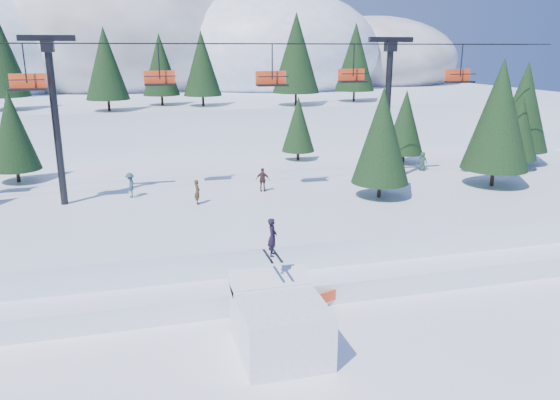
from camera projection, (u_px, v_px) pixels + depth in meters
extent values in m
plane|color=white|center=(272.00, 376.00, 20.70)|extent=(160.00, 160.00, 0.00)
cube|color=white|center=(207.00, 212.00, 37.12)|extent=(70.00, 22.00, 2.50)
cube|color=white|center=(234.00, 280.00, 28.00)|extent=(70.00, 6.00, 1.10)
cube|color=white|center=(163.00, 110.00, 83.20)|extent=(110.00, 60.00, 6.00)
ellipsoid|color=#605B59|center=(118.00, 41.00, 88.27)|extent=(44.00, 39.60, 26.40)
ellipsoid|color=white|center=(274.00, 52.00, 87.28)|extent=(34.00, 30.60, 19.72)
ellipsoid|color=#605B59|center=(373.00, 60.00, 98.18)|extent=(30.00, 27.00, 15.00)
cylinder|color=black|center=(109.00, 105.00, 54.27)|extent=(0.26, 0.26, 1.14)
cone|color=#1C3819|center=(105.00, 63.00, 53.19)|extent=(4.22, 4.22, 6.98)
cylinder|color=black|center=(203.00, 101.00, 59.20)|extent=(0.26, 0.26, 1.10)
cone|color=#1C3819|center=(202.00, 63.00, 58.15)|extent=(4.10, 4.10, 6.78)
cylinder|color=black|center=(296.00, 99.00, 59.78)|extent=(0.26, 0.26, 1.37)
cone|color=#1C3819|center=(296.00, 53.00, 58.47)|extent=(5.09, 5.09, 8.42)
cylinder|color=black|center=(6.00, 103.00, 55.14)|extent=(0.26, 0.26, 1.34)
cone|color=#1C3819|center=(0.00, 54.00, 53.86)|extent=(4.97, 4.97, 8.23)
cylinder|color=black|center=(354.00, 96.00, 64.23)|extent=(0.26, 0.26, 1.25)
cone|color=#1C3819|center=(355.00, 57.00, 63.04)|extent=(4.63, 4.63, 7.65)
cylinder|color=black|center=(162.00, 100.00, 60.02)|extent=(0.26, 0.26, 1.07)
cone|color=#1C3819|center=(160.00, 64.00, 59.00)|extent=(3.99, 3.99, 6.59)
cube|color=white|center=(280.00, 326.00, 22.12)|extent=(3.39, 4.19, 2.29)
cube|color=white|center=(269.00, 281.00, 23.47)|extent=(3.39, 1.46, 0.82)
imported|color=black|center=(272.00, 237.00, 22.77)|extent=(0.57, 0.69, 1.64)
cube|color=black|center=(268.00, 256.00, 22.94)|extent=(0.11, 1.65, 0.03)
cube|color=black|center=(277.00, 255.00, 23.04)|extent=(0.11, 1.65, 0.03)
cylinder|color=black|center=(56.00, 125.00, 33.21)|extent=(0.44, 0.44, 10.00)
cube|color=black|center=(47.00, 38.00, 31.85)|extent=(3.20, 0.35, 0.35)
cube|color=black|center=(48.00, 46.00, 31.97)|extent=(0.70, 0.70, 0.70)
cylinder|color=black|center=(387.00, 114.00, 38.68)|extent=(0.44, 0.44, 10.00)
cube|color=black|center=(391.00, 40.00, 37.31)|extent=(3.20, 0.35, 0.35)
cube|color=black|center=(391.00, 46.00, 37.43)|extent=(0.70, 0.70, 0.70)
cylinder|color=black|center=(236.00, 44.00, 33.54)|extent=(46.00, 0.06, 0.06)
cylinder|color=black|center=(229.00, 44.00, 35.78)|extent=(46.00, 0.06, 0.06)
cylinder|color=black|center=(24.00, 63.00, 30.81)|extent=(0.08, 0.08, 2.20)
cube|color=black|center=(28.00, 89.00, 31.20)|extent=(2.00, 0.75, 0.12)
cube|color=#F9491B|center=(28.00, 81.00, 31.44)|extent=(2.00, 0.10, 0.85)
cylinder|color=black|center=(25.00, 80.00, 30.73)|extent=(2.00, 0.06, 0.06)
cylinder|color=black|center=(159.00, 62.00, 34.93)|extent=(0.08, 0.08, 2.20)
cube|color=black|center=(160.00, 85.00, 35.32)|extent=(2.00, 0.75, 0.12)
cube|color=#F9491B|center=(159.00, 77.00, 35.55)|extent=(2.00, 0.10, 0.85)
cylinder|color=black|center=(160.00, 76.00, 34.84)|extent=(2.00, 0.06, 0.06)
cylinder|color=black|center=(272.00, 62.00, 34.41)|extent=(0.08, 0.08, 2.20)
cube|color=black|center=(272.00, 85.00, 34.80)|extent=(2.00, 0.75, 0.12)
cube|color=#F9491B|center=(271.00, 78.00, 35.03)|extent=(2.00, 0.10, 0.85)
cylinder|color=black|center=(274.00, 77.00, 34.32)|extent=(2.00, 0.06, 0.06)
cylinder|color=black|center=(354.00, 60.00, 38.26)|extent=(0.08, 0.08, 2.20)
cube|color=black|center=(353.00, 82.00, 38.65)|extent=(2.00, 0.75, 0.12)
cube|color=#F9491B|center=(351.00, 75.00, 38.88)|extent=(2.00, 0.10, 0.85)
cylinder|color=black|center=(355.00, 74.00, 38.18)|extent=(2.00, 0.06, 0.06)
cylinder|color=black|center=(462.00, 61.00, 37.78)|extent=(0.08, 0.08, 2.20)
cube|color=black|center=(460.00, 82.00, 38.16)|extent=(2.00, 0.75, 0.12)
cube|color=#F9491B|center=(457.00, 75.00, 38.40)|extent=(2.00, 0.10, 0.85)
cylinder|color=black|center=(463.00, 74.00, 37.69)|extent=(2.00, 0.06, 0.06)
cylinder|color=black|center=(492.00, 177.00, 39.00)|extent=(0.26, 0.26, 1.25)
cone|color=#1C3819|center=(499.00, 115.00, 37.81)|extent=(4.64, 4.64, 7.68)
cylinder|color=black|center=(515.00, 164.00, 44.43)|extent=(0.26, 0.26, 0.85)
cone|color=#1C3819|center=(520.00, 127.00, 43.62)|extent=(3.15, 3.15, 5.20)
cylinder|color=black|center=(518.00, 157.00, 46.46)|extent=(0.26, 0.26, 1.20)
cone|color=#1C3819|center=(524.00, 106.00, 45.32)|extent=(4.44, 4.44, 7.35)
cylinder|color=black|center=(403.00, 158.00, 46.70)|extent=(0.26, 0.26, 0.87)
cone|color=#1C3819|center=(405.00, 122.00, 45.87)|extent=(3.24, 3.24, 5.35)
cylinder|color=black|center=(18.00, 176.00, 40.14)|extent=(0.26, 0.26, 0.94)
cone|color=#1C3819|center=(12.00, 130.00, 39.25)|extent=(3.48, 3.48, 5.76)
cylinder|color=black|center=(298.00, 155.00, 48.25)|extent=(0.26, 0.26, 0.78)
cone|color=#1C3819|center=(298.00, 124.00, 47.51)|extent=(2.89, 2.89, 4.77)
cylinder|color=black|center=(379.00, 190.00, 35.99)|extent=(0.26, 0.26, 1.01)
cone|color=#1C3819|center=(382.00, 136.00, 35.02)|extent=(3.75, 3.75, 6.20)
imported|color=#2D4455|center=(130.00, 185.00, 35.89)|extent=(0.61, 1.07, 1.65)
imported|color=#452D19|center=(197.00, 192.00, 34.33)|extent=(0.40, 0.59, 1.58)
imported|color=#233E31|center=(423.00, 161.00, 43.88)|extent=(0.87, 0.84, 1.50)
imported|color=#442424|center=(263.00, 180.00, 37.36)|extent=(1.05, 0.74, 1.66)
cylinder|color=black|center=(314.00, 303.00, 25.63)|extent=(0.06, 0.06, 0.90)
cylinder|color=black|center=(358.00, 289.00, 27.16)|extent=(0.06, 0.06, 0.90)
cube|color=#F9491B|center=(337.00, 294.00, 26.36)|extent=(2.65, 0.97, 0.55)
cylinder|color=black|center=(370.00, 291.00, 26.93)|extent=(0.06, 0.06, 0.90)
cylinder|color=black|center=(420.00, 284.00, 27.69)|extent=(0.06, 0.06, 0.90)
cube|color=#F9491B|center=(395.00, 286.00, 27.28)|extent=(2.80, 0.10, 0.55)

